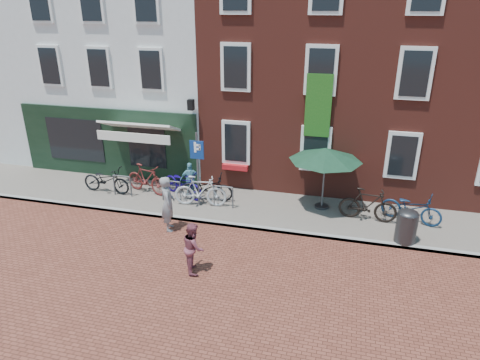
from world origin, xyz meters
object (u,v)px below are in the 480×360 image
(cafe_person, at_px, (190,179))
(bicycle_3, at_px, (200,191))
(boy, at_px, (194,247))
(bicycle_4, at_px, (206,188))
(litter_bin, at_px, (407,224))
(bicycle_5, at_px, (368,205))
(parking_sign, at_px, (197,160))
(bicycle_2, at_px, (183,183))
(bicycle_0, at_px, (106,180))
(parasol, at_px, (326,152))
(woman, at_px, (168,204))
(bicycle_1, at_px, (146,179))
(bicycle_6, at_px, (411,207))

(cafe_person, xyz_separation_m, bicycle_3, (0.66, -0.75, -0.09))
(boy, distance_m, cafe_person, 4.88)
(cafe_person, xyz_separation_m, bicycle_4, (0.73, -0.28, -0.14))
(boy, relative_size, bicycle_3, 0.77)
(litter_bin, bearing_deg, bicycle_5, 133.46)
(parking_sign, distance_m, bicycle_3, 1.16)
(bicycle_2, bearing_deg, litter_bin, -75.50)
(parking_sign, distance_m, cafe_person, 1.40)
(parking_sign, xyz_separation_m, bicycle_3, (0.09, -0.06, -1.15))
(bicycle_0, bearing_deg, parasol, -82.34)
(litter_bin, xyz_separation_m, bicycle_5, (-1.12, 1.18, -0.02))
(woman, xyz_separation_m, bicycle_0, (-3.44, 1.96, -0.31))
(woman, bearing_deg, bicycle_1, 15.08)
(litter_bin, height_order, boy, boy)
(parasol, height_order, bicycle_1, parasol)
(parking_sign, distance_m, bicycle_5, 6.02)
(parking_sign, bearing_deg, bicycle_4, 69.02)
(litter_bin, xyz_separation_m, parasol, (-2.66, 1.77, 1.51))
(parking_sign, xyz_separation_m, cafe_person, (-0.57, 0.69, -1.07))
(bicycle_2, relative_size, bicycle_5, 1.03)
(parking_sign, height_order, cafe_person, parking_sign)
(bicycle_0, height_order, bicycle_3, bicycle_3)
(bicycle_1, distance_m, bicycle_6, 9.61)
(cafe_person, distance_m, bicycle_0, 3.30)
(bicycle_3, bearing_deg, bicycle_0, 79.46)
(boy, bearing_deg, bicycle_6, -78.93)
(bicycle_4, bearing_deg, bicycle_0, 86.70)
(cafe_person, xyz_separation_m, bicycle_6, (7.88, -0.14, -0.14))
(parking_sign, bearing_deg, boy, -72.09)
(bicycle_1, bearing_deg, woman, -124.68)
(boy, distance_m, bicycle_0, 6.44)
(parasol, bearing_deg, litter_bin, -33.59)
(parking_sign, height_order, bicycle_2, parking_sign)
(bicycle_0, bearing_deg, bicycle_4, -83.50)
(litter_bin, bearing_deg, boy, -152.98)
(boy, bearing_deg, bicycle_2, 0.35)
(parasol, distance_m, bicycle_2, 5.44)
(woman, distance_m, cafe_person, 2.53)
(bicycle_0, bearing_deg, bicycle_2, -79.07)
(litter_bin, xyz_separation_m, bicycle_3, (-6.92, 0.83, -0.02))
(parasol, distance_m, bicycle_4, 4.51)
(bicycle_4, height_order, bicycle_6, same)
(woman, xyz_separation_m, bicycle_4, (0.54, 2.24, -0.31))
(woman, xyz_separation_m, bicycle_3, (0.47, 1.76, -0.26))
(bicycle_3, distance_m, bicycle_5, 5.81)
(bicycle_1, xyz_separation_m, bicycle_5, (8.20, -0.21, 0.00))
(bicycle_1, distance_m, bicycle_2, 1.47)
(bicycle_0, relative_size, bicycle_4, 1.00)
(woman, xyz_separation_m, bicycle_5, (6.28, 2.11, -0.26))
(parking_sign, distance_m, bicycle_0, 4.01)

